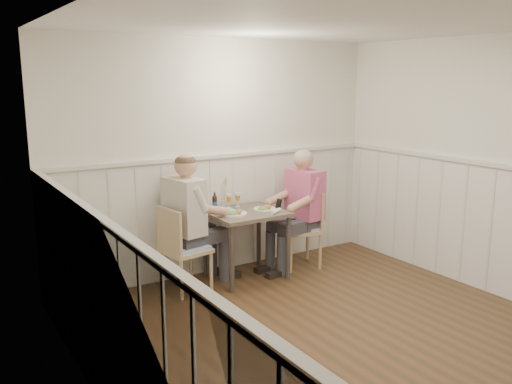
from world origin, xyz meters
TOP-DOWN VIEW (x-y plane):
  - ground_plane at (0.00, 0.00)m, footprint 4.50×4.50m
  - room_shell at (0.00, 0.00)m, footprint 4.04×4.54m
  - wainscot at (0.00, 0.69)m, footprint 4.00×4.49m
  - dining_table at (0.09, 1.84)m, footprint 0.81×0.70m
  - chair_right at (0.86, 1.81)m, footprint 0.52×0.52m
  - chair_left at (-0.70, 1.82)m, footprint 0.49×0.49m
  - man_in_pink at (0.81, 1.80)m, footprint 0.67×0.47m
  - diner_cream at (-0.58, 1.90)m, footprint 0.73×0.52m
  - plate_man at (0.29, 1.79)m, footprint 0.25×0.25m
  - plate_diner at (-0.11, 1.77)m, footprint 0.28×0.28m
  - beer_glass_a at (0.12, 2.08)m, footprint 0.06×0.06m
  - beer_glass_b at (-0.00, 2.06)m, footprint 0.07×0.07m
  - beer_bottle at (-0.18, 2.07)m, footprint 0.06×0.06m
  - rolled_napkin at (0.32, 1.60)m, footprint 0.18×0.13m
  - grass_vase at (-0.02, 2.15)m, footprint 0.04×0.04m
  - gingham_mat at (-0.14, 2.06)m, footprint 0.31×0.25m

SIDE VIEW (x-z plane):
  - ground_plane at x=0.00m, z-range 0.00..0.00m
  - chair_right at x=0.86m, z-range 0.04..0.94m
  - chair_left at x=-0.70m, z-range 0.04..0.94m
  - man_in_pink at x=0.81m, z-range -0.11..1.29m
  - diner_cream at x=-0.58m, z-range -0.12..1.33m
  - dining_table at x=0.09m, z-range 0.27..1.02m
  - wainscot at x=0.00m, z-range 0.02..1.36m
  - gingham_mat at x=-0.14m, z-range 0.75..0.76m
  - plate_man at x=0.29m, z-range 0.74..0.80m
  - rolled_napkin at x=0.32m, z-range 0.75..0.79m
  - plate_diner at x=-0.11m, z-range 0.74..0.81m
  - beer_bottle at x=-0.18m, z-range 0.74..0.94m
  - beer_glass_a at x=0.12m, z-range 0.78..0.94m
  - beer_glass_b at x=0.00m, z-range 0.78..0.94m
  - grass_vase at x=-0.02m, z-range 0.73..1.09m
  - room_shell at x=0.00m, z-range 0.22..2.82m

